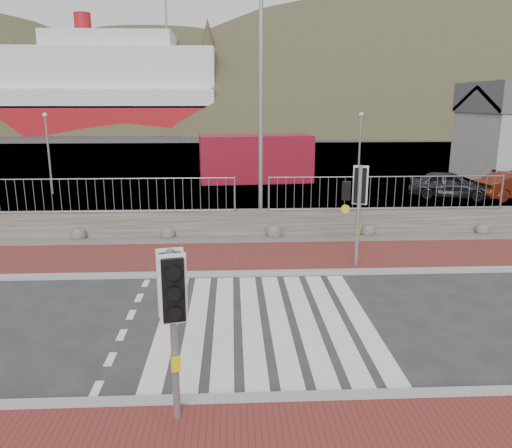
{
  "coord_description": "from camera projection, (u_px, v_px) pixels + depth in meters",
  "views": [
    {
      "loc": [
        -0.68,
        -10.06,
        4.71
      ],
      "look_at": [
        -0.05,
        3.0,
        1.46
      ],
      "focal_mm": 35.0,
      "sensor_mm": 36.0,
      "label": 1
    }
  ],
  "objects": [
    {
      "name": "hills_backdrop",
      "position": [
        269.0,
        240.0,
        102.0
      ],
      "size": [
        254.0,
        90.0,
        100.0
      ],
      "color": "#353821",
      "rests_on": "ground"
    },
    {
      "name": "ferry",
      "position": [
        70.0,
        96.0,
        74.3
      ],
      "size": [
        50.0,
        16.0,
        20.0
      ],
      "color": "maroon",
      "rests_on": "ground"
    },
    {
      "name": "kerb_near",
      "position": [
        277.0,
        399.0,
        8.0
      ],
      "size": [
        40.0,
        0.25,
        0.12
      ],
      "primitive_type": "cube",
      "color": "gray",
      "rests_on": "ground"
    },
    {
      "name": "gravel_strip",
      "position": [
        253.0,
        240.0,
        17.21
      ],
      "size": [
        40.0,
        1.5,
        0.06
      ],
      "primitive_type": "cube",
      "color": "#59544C",
      "rests_on": "ground"
    },
    {
      "name": "stone_wall",
      "position": [
        252.0,
        223.0,
        17.89
      ],
      "size": [
        40.0,
        0.6,
        0.9
      ],
      "primitive_type": "cube",
      "color": "#4A443C",
      "rests_on": "ground"
    },
    {
      "name": "streetlight",
      "position": [
        265.0,
        91.0,
        17.57
      ],
      "size": [
        1.9,
        0.33,
        8.96
      ],
      "rotation": [
        0.0,
        0.0,
        -0.07
      ],
      "color": "gray",
      "rests_on": "ground"
    },
    {
      "name": "ground",
      "position": [
        265.0,
        322.0,
        10.92
      ],
      "size": [
        220.0,
        220.0,
        0.0
      ],
      "primitive_type": "plane",
      "color": "#28282B",
      "rests_on": "ground"
    },
    {
      "name": "traffic_signal_near",
      "position": [
        172.0,
        301.0,
        7.06
      ],
      "size": [
        0.43,
        0.31,
        2.71
      ],
      "rotation": [
        0.0,
        0.0,
        0.22
      ],
      "color": "gray",
      "rests_on": "ground"
    },
    {
      "name": "kerb_far",
      "position": [
        258.0,
        273.0,
        13.82
      ],
      "size": [
        40.0,
        0.25,
        0.12
      ],
      "primitive_type": "cube",
      "color": "gray",
      "rests_on": "ground"
    },
    {
      "name": "railing",
      "position": [
        252.0,
        186.0,
        17.41
      ],
      "size": [
        18.07,
        0.07,
        1.22
      ],
      "color": "gray",
      "rests_on": "stone_wall"
    },
    {
      "name": "water",
      "position": [
        236.0,
        134.0,
        71.9
      ],
      "size": [
        220.0,
        50.0,
        0.05
      ],
      "primitive_type": "cube",
      "color": "#3F4C54",
      "rests_on": "ground"
    },
    {
      "name": "car_a",
      "position": [
        449.0,
        185.0,
        24.71
      ],
      "size": [
        4.17,
        2.72,
        1.32
      ],
      "primitive_type": "imported",
      "rotation": [
        0.0,
        0.0,
        1.24
      ],
      "color": "black",
      "rests_on": "ground"
    },
    {
      "name": "zebra_crossing",
      "position": [
        265.0,
        321.0,
        10.92
      ],
      "size": [
        4.62,
        5.6,
        0.01
      ],
      "color": "silver",
      "rests_on": "ground"
    },
    {
      "name": "shipping_container",
      "position": [
        255.0,
        158.0,
        29.7
      ],
      "size": [
        6.77,
        3.28,
        2.73
      ],
      "primitive_type": "cube",
      "rotation": [
        0.0,
        0.0,
        0.09
      ],
      "color": "maroon",
      "rests_on": "ground"
    },
    {
      "name": "traffic_signal_far",
      "position": [
        358.0,
        194.0,
        14.06
      ],
      "size": [
        0.73,
        0.44,
        2.96
      ],
      "rotation": [
        0.0,
        0.0,
        2.78
      ],
      "color": "gray",
      "rests_on": "ground"
    },
    {
      "name": "quay",
      "position": [
        241.0,
        164.0,
        37.97
      ],
      "size": [
        120.0,
        40.0,
        0.5
      ],
      "primitive_type": "cube",
      "color": "#4C4C4F",
      "rests_on": "ground"
    },
    {
      "name": "sidewalk_far",
      "position": [
        255.0,
        257.0,
        15.27
      ],
      "size": [
        40.0,
        3.0,
        0.08
      ],
      "primitive_type": "cube",
      "color": "maroon",
      "rests_on": "ground"
    }
  ]
}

